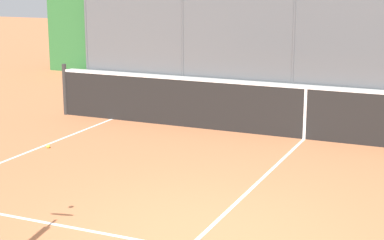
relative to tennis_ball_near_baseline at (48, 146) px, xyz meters
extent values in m
plane|color=#B76B42|center=(-3.83, 2.42, -0.03)|extent=(60.00, 60.00, 0.00)
cube|color=white|center=(-3.83, 0.20, -0.03)|extent=(0.05, 5.10, 0.01)
cylinder|color=#565B60|center=(-2.27, -7.29, 1.52)|extent=(0.07, 0.07, 3.10)
cylinder|color=#565B60|center=(0.84, -7.29, 1.52)|extent=(0.07, 0.07, 3.10)
cylinder|color=#565B60|center=(3.94, -7.29, 1.52)|extent=(0.07, 0.07, 3.10)
cube|color=#565B60|center=(-3.83, -7.29, 1.52)|extent=(15.54, 0.02, 3.10)
cube|color=#2D6B33|center=(-3.83, -7.94, 1.76)|extent=(18.54, 0.90, 3.58)
cube|color=#ADADA8|center=(-3.83, -7.11, 0.04)|extent=(16.54, 0.18, 0.15)
cylinder|color=#2D2D2D|center=(1.28, -2.35, 0.50)|extent=(0.09, 0.09, 1.07)
cube|color=black|center=(-3.83, -2.35, 0.42)|extent=(10.13, 0.02, 0.91)
cube|color=white|center=(-3.83, -2.35, 0.90)|extent=(10.13, 0.04, 0.05)
cube|color=white|center=(-3.83, -2.35, 0.42)|extent=(0.05, 0.04, 0.91)
sphere|color=#D6E042|center=(0.00, 0.00, 0.00)|extent=(0.07, 0.07, 0.07)
camera|label=1|loc=(-6.41, 8.46, 2.83)|focal=59.09mm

